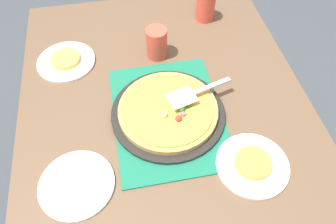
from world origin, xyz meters
TOP-DOWN VIEW (x-y plane):
  - ground_plane at (0.00, 0.00)m, footprint 8.00×8.00m
  - dining_table at (0.00, 0.00)m, footprint 1.40×1.00m
  - placemat at (0.00, 0.00)m, footprint 0.48×0.36m
  - pizza_pan at (0.00, 0.00)m, footprint 0.38×0.38m
  - pizza at (0.00, 0.00)m, footprint 0.33×0.33m
  - plate_near_left at (0.23, 0.21)m, footprint 0.22×0.22m
  - plate_far_right at (-0.32, -0.34)m, footprint 0.22×0.22m
  - plate_side at (0.20, -0.31)m, footprint 0.22×0.22m
  - served_slice_left at (0.23, 0.21)m, footprint 0.11×0.11m
  - served_slice_right at (-0.32, -0.34)m, footprint 0.11×0.11m
  - cup_near at (-0.49, 0.25)m, footprint 0.08×0.08m
  - cup_far at (-0.30, 0.01)m, footprint 0.08×0.08m
  - pizza_server at (-0.03, 0.09)m, footprint 0.10×0.23m

SIDE VIEW (x-z plane):
  - ground_plane at x=0.00m, z-range 0.00..0.00m
  - dining_table at x=0.00m, z-range 0.27..1.02m
  - placemat at x=0.00m, z-range 0.75..0.76m
  - plate_near_left at x=0.23m, z-range 0.75..0.76m
  - plate_far_right at x=-0.32m, z-range 0.75..0.76m
  - plate_side at x=0.20m, z-range 0.75..0.76m
  - pizza_pan at x=0.00m, z-range 0.76..0.77m
  - served_slice_left at x=0.23m, z-range 0.76..0.78m
  - served_slice_right at x=-0.32m, z-range 0.76..0.78m
  - pizza at x=0.00m, z-range 0.76..0.81m
  - cup_near at x=-0.49m, z-range 0.75..0.87m
  - cup_far at x=-0.30m, z-range 0.75..0.87m
  - pizza_server at x=-0.03m, z-range 0.81..0.82m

